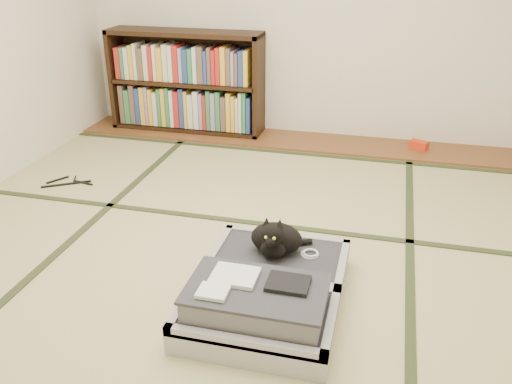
# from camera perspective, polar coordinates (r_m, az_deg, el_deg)

# --- Properties ---
(floor) EXTENTS (4.50, 4.50, 0.00)m
(floor) POSITION_cam_1_polar(r_m,az_deg,el_deg) (3.18, -2.45, -6.60)
(floor) COLOR tan
(floor) RESTS_ON ground
(wood_strip) EXTENTS (4.00, 0.50, 0.02)m
(wood_strip) POSITION_cam_1_polar(r_m,az_deg,el_deg) (4.94, 4.17, 5.42)
(wood_strip) COLOR brown
(wood_strip) RESTS_ON ground
(red_item) EXTENTS (0.17, 0.14, 0.07)m
(red_item) POSITION_cam_1_polar(r_m,az_deg,el_deg) (4.90, 16.76, 4.77)
(red_item) COLOR red
(red_item) RESTS_ON wood_strip
(tatami_borders) EXTENTS (4.00, 4.50, 0.01)m
(tatami_borders) POSITION_cam_1_polar(r_m,az_deg,el_deg) (3.59, -0.21, -2.53)
(tatami_borders) COLOR #2D381E
(tatami_borders) RESTS_ON ground
(bookcase) EXTENTS (1.43, 0.33, 0.92)m
(bookcase) POSITION_cam_1_polar(r_m,az_deg,el_deg) (5.15, -7.34, 11.24)
(bookcase) COLOR black
(bookcase) RESTS_ON wood_strip
(suitcase) EXTENTS (0.72, 0.95, 0.28)m
(suitcase) POSITION_cam_1_polar(r_m,az_deg,el_deg) (2.69, 1.07, -10.50)
(suitcase) COLOR #9E9EA2
(suitcase) RESTS_ON floor
(cat) EXTENTS (0.32, 0.32, 0.26)m
(cat) POSITION_cam_1_polar(r_m,az_deg,el_deg) (2.87, 2.09, -4.96)
(cat) COLOR black
(cat) RESTS_ON suitcase
(cable_coil) EXTENTS (0.10, 0.10, 0.02)m
(cable_coil) POSITION_cam_1_polar(r_m,az_deg,el_deg) (2.92, 5.71, -6.48)
(cable_coil) COLOR white
(cable_coil) RESTS_ON suitcase
(hanger) EXTENTS (0.36, 0.26, 0.01)m
(hanger) POSITION_cam_1_polar(r_m,az_deg,el_deg) (4.30, -19.15, 0.95)
(hanger) COLOR black
(hanger) RESTS_ON floor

